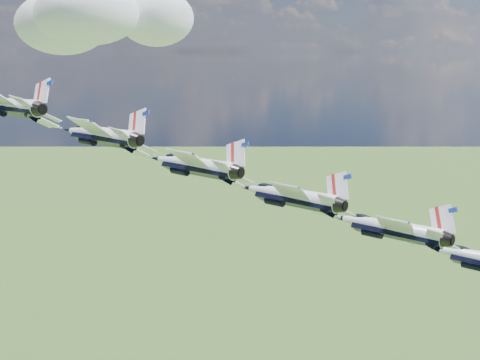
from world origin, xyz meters
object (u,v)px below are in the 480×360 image
jet_0 (8,105)px  jet_3 (288,196)px  jet_2 (192,165)px  jet_4 (387,227)px  jet_1 (99,135)px

jet_0 → jet_3: bearing=-58.5°
jet_2 → jet_4: size_ratio=1.00×
jet_4 → jet_3: bearing=121.5°
jet_0 → jet_1: 11.30m
jet_0 → jet_1: jet_0 is taller
jet_1 → jet_3: 22.60m
jet_0 → jet_1: size_ratio=1.00×
jet_1 → jet_4: (25.30, -20.48, -9.49)m
jet_1 → jet_2: 11.30m
jet_1 → jet_2: bearing=-58.5°
jet_2 → jet_3: size_ratio=1.00×
jet_4 → jet_0: bearing=121.5°
jet_2 → jet_3: (8.43, -6.83, -3.16)m
jet_1 → jet_0: bearing=121.5°
jet_2 → jet_0: bearing=121.5°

